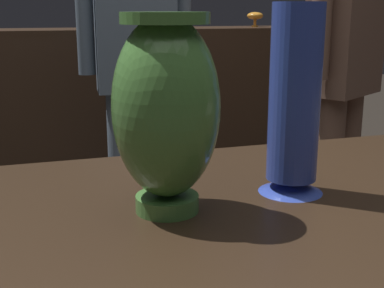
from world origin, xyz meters
TOP-DOWN VIEW (x-y plane):
  - back_display_shelf at (0.00, 2.20)m, footprint 2.60×0.40m
  - vase_centerpiece at (-0.08, -0.00)m, footprint 0.16×0.16m
  - vase_tall_behind at (0.14, 0.02)m, footprint 0.11×0.11m
  - shelf_vase_far_right at (1.04, 2.22)m, footprint 0.09×0.09m
  - shelf_vase_right at (0.52, 2.25)m, footprint 0.10×0.10m
  - visitor_near_right at (0.91, 1.07)m, footprint 0.41×0.32m
  - visitor_center_back at (0.17, 1.46)m, footprint 0.47×0.20m

SIDE VIEW (x-z plane):
  - back_display_shelf at x=0.00m, z-range 0.00..0.99m
  - visitor_center_back at x=0.17m, z-range 0.13..1.66m
  - visitor_near_right at x=0.91m, z-range 0.13..1.69m
  - vase_tall_behind at x=0.14m, z-range 0.79..1.10m
  - vase_centerpiece at x=-0.08m, z-range 0.81..1.10m
  - shelf_vase_far_right at x=1.04m, z-range 1.01..1.09m
  - shelf_vase_right at x=0.52m, z-range 0.95..1.16m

